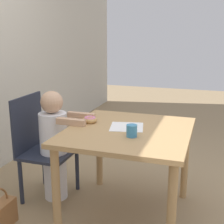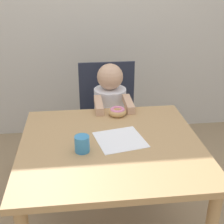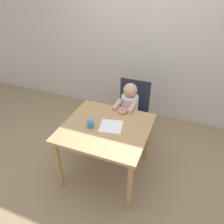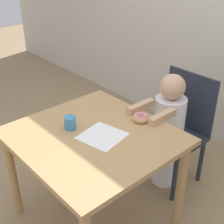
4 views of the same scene
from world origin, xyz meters
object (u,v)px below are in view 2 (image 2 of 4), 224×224
at_px(child_figure, 110,124).
at_px(handbag, 39,158).
at_px(donut, 117,111).
at_px(chair, 108,120).
at_px(cup, 82,144).

bearing_deg(child_figure, handbag, 163.37).
bearing_deg(donut, handbag, 139.74).
height_order(chair, donut, chair).
bearing_deg(handbag, donut, -40.26).
relative_size(child_figure, handbag, 2.77).
distance_m(chair, cup, 0.96).
distance_m(child_figure, handbag, 0.73).
distance_m(handbag, cup, 1.19).
bearing_deg(handbag, child_figure, -16.63).
height_order(donut, cup, cup).
height_order(child_figure, cup, child_figure).
relative_size(donut, handbag, 0.33).
bearing_deg(cup, handbag, 111.51).
distance_m(chair, handbag, 0.69).
xyz_separation_m(chair, donut, (0.01, -0.46, 0.29)).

